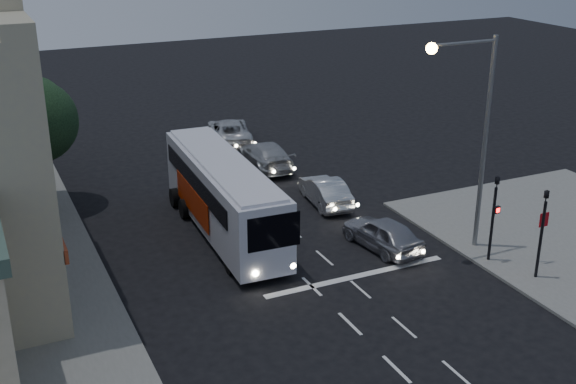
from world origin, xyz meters
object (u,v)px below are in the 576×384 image
traffic_signal_main (494,208)px  streetlight (474,121)px  tour_bus (223,194)px  street_tree (35,118)px  car_sedan_c (229,131)px  car_sedan_a (325,191)px  car_sedan_b (265,155)px  car_suv (383,233)px  traffic_signal_side (543,223)px  regulatory_sign (542,229)px

traffic_signal_main → streetlight: bearing=100.2°
tour_bus → street_tree: street_tree is taller
tour_bus → car_sedan_c: 13.78m
car_sedan_a → street_tree: bearing=-17.4°
car_sedan_b → streetlight: size_ratio=0.56×
car_sedan_c → street_tree: street_tree is taller
tour_bus → traffic_signal_main: (8.88, -7.51, 0.56)m
car_suv → traffic_signal_main: (3.29, -3.02, 1.71)m
traffic_signal_main → car_suv: bearing=137.5°
car_sedan_a → car_sedan_b: 6.37m
streetlight → street_tree: size_ratio=1.45×
car_sedan_c → traffic_signal_main: size_ratio=1.31×
streetlight → street_tree: 20.19m
car_sedan_a → street_tree: 14.35m
car_sedan_c → car_suv: bearing=106.6°
traffic_signal_side → traffic_signal_main: bearing=109.5°
traffic_signal_side → street_tree: (-16.51, 16.22, 2.08)m
car_sedan_c → car_sedan_b: bearing=106.5°
tour_bus → car_sedan_c: size_ratio=2.11×
traffic_signal_main → streetlight: 3.61m
car_sedan_b → street_tree: 12.73m
tour_bus → car_sedan_a: 5.92m
tour_bus → car_sedan_a: tour_bus is taller
car_sedan_b → street_tree: street_tree is taller
car_suv → traffic_signal_side: (3.99, -5.00, 1.71)m
regulatory_sign → tour_bus: bearing=141.2°
car_sedan_c → streetlight: (3.58, -18.86, 4.99)m
car_sedan_b → streetlight: 14.80m
tour_bus → traffic_signal_main: bearing=-37.8°
car_sedan_a → tour_bus: bearing=17.4°
car_sedan_a → car_sedan_b: size_ratio=0.83×
car_suv → car_sedan_a: car_suv is taller
car_sedan_c → tour_bus: bearing=83.2°
traffic_signal_main → regulatory_sign: bearing=-30.8°
car_sedan_c → car_sedan_a: bearing=108.0°
traffic_signal_main → regulatory_sign: (1.70, -1.01, -0.82)m
car_suv → car_sedan_b: (-0.38, 11.91, 0.03)m
car_sedan_b → traffic_signal_side: 17.55m
car_sedan_b → streetlight: streetlight is taller
car_suv → car_sedan_a: (0.12, 5.56, -0.02)m
car_sedan_a → car_sedan_c: 11.72m
streetlight → car_sedan_b: bearing=104.2°
tour_bus → streetlight: streetlight is taller
car_sedan_a → streetlight: streetlight is taller
car_suv → street_tree: bearing=-49.7°
car_sedan_a → traffic_signal_main: size_ratio=1.02×
traffic_signal_side → car_sedan_b: bearing=104.5°
car_sedan_c → streetlight: bearing=115.5°
street_tree → tour_bus: bearing=-44.2°
traffic_signal_main → traffic_signal_side: (0.70, -1.98, 0.00)m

